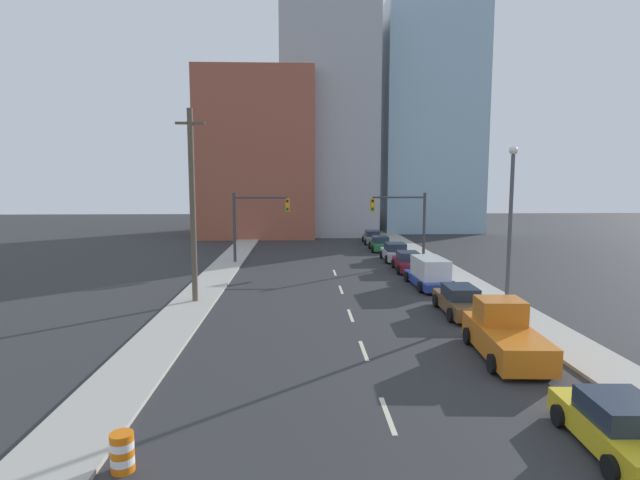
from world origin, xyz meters
TOP-DOWN VIEW (x-y plane):
  - sidewalk_left at (-8.66, 45.09)m, footprint 2.47×90.19m
  - sidewalk_right at (8.66, 45.09)m, footprint 2.47×90.19m
  - lane_stripe_at_9m at (0.00, 9.06)m, footprint 0.16×2.40m
  - lane_stripe_at_15m at (0.00, 14.74)m, footprint 0.16×2.40m
  - lane_stripe_at_20m at (0.00, 20.10)m, footprint 0.16×2.40m
  - lane_stripe_at_26m at (0.00, 26.26)m, footprint 0.16×2.40m
  - lane_stripe_at_32m at (0.00, 32.17)m, footprint 0.16×2.40m
  - building_brick_left at (-7.89, 60.87)m, footprint 14.00×16.00m
  - building_office_center at (1.02, 64.87)m, footprint 12.00×20.00m
  - building_glass_right at (15.12, 68.87)m, footprint 13.00×20.00m
  - traffic_signal_left at (-6.71, 36.84)m, footprint 4.74×0.35m
  - traffic_signal_right at (6.53, 36.84)m, footprint 4.74×0.35m
  - utility_pole_left_mid at (-8.57, 23.08)m, footprint 1.60×0.32m
  - traffic_barrel at (-6.85, 6.46)m, footprint 0.56×0.56m
  - street_lamp at (8.43, 20.69)m, footprint 0.44×0.44m
  - sedan_yellow at (5.61, 6.87)m, footprint 2.25×4.28m
  - pickup_truck_orange at (5.47, 13.85)m, footprint 2.52×5.36m
  - sedan_brown at (5.72, 20.16)m, footprint 2.08×4.81m
  - box_truck_blue at (5.84, 26.78)m, footprint 2.42×5.59m
  - sedan_maroon at (5.66, 32.61)m, footprint 2.17×4.48m
  - sedan_silver at (5.65, 37.69)m, footprint 2.20×4.52m
  - sedan_green at (5.35, 44.03)m, footprint 2.11×4.44m
  - sedan_gray at (5.42, 49.94)m, footprint 2.10×4.72m

SIDE VIEW (x-z plane):
  - lane_stripe_at_9m at x=0.00m, z-range 0.00..0.01m
  - lane_stripe_at_15m at x=0.00m, z-range 0.00..0.01m
  - lane_stripe_at_20m at x=0.00m, z-range 0.00..0.01m
  - lane_stripe_at_26m at x=0.00m, z-range 0.00..0.01m
  - lane_stripe_at_32m at x=0.00m, z-range 0.00..0.01m
  - sidewalk_left at x=-8.66m, z-range 0.00..0.14m
  - sidewalk_right at x=8.66m, z-range 0.00..0.14m
  - traffic_barrel at x=-6.85m, z-range 0.00..0.95m
  - sedan_gray at x=5.42m, z-range -0.06..1.34m
  - sedan_yellow at x=5.61m, z-range -0.06..1.35m
  - sedan_green at x=5.35m, z-range -0.06..1.38m
  - sedan_brown at x=5.72m, z-range -0.06..1.43m
  - sedan_maroon at x=5.66m, z-range -0.06..1.44m
  - sedan_silver at x=5.65m, z-range -0.07..1.48m
  - pickup_truck_orange at x=5.47m, z-range -0.21..1.97m
  - box_truck_blue at x=5.84m, z-range -0.04..1.91m
  - traffic_signal_left at x=-6.71m, z-range 0.92..6.85m
  - traffic_signal_right at x=6.53m, z-range 0.92..6.85m
  - street_lamp at x=8.43m, z-range 0.67..9.37m
  - utility_pole_left_mid at x=-8.57m, z-range 0.13..10.98m
  - building_brick_left at x=-7.89m, z-range 0.00..20.06m
  - building_glass_right at x=15.12m, z-range 0.00..30.21m
  - building_office_center at x=1.02m, z-range 0.00..31.92m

